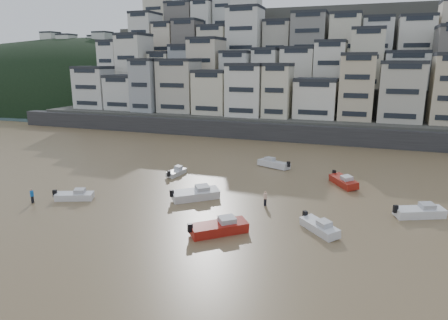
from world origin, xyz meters
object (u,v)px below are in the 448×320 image
at_px(boat_f, 176,171).
at_px(person_pink, 265,198).
at_px(boat_e, 344,180).
at_px(boat_a, 219,226).
at_px(boat_j, 74,195).
at_px(boat_c, 196,193).
at_px(boat_b, 319,225).
at_px(boat_d, 420,210).
at_px(person_blue, 32,196).
at_px(boat_h, 274,162).

xyz_separation_m(boat_f, person_pink, (15.03, -7.75, 0.30)).
xyz_separation_m(boat_e, person_pink, (-7.87, -10.81, 0.10)).
bearing_deg(boat_a, boat_j, 129.21).
xyz_separation_m(boat_c, boat_b, (14.86, -4.43, -0.15)).
relative_size(boat_j, boat_b, 0.95).
relative_size(boat_a, boat_f, 1.45).
relative_size(boat_d, person_blue, 3.23).
xyz_separation_m(boat_d, person_pink, (-16.10, -2.11, 0.10)).
xyz_separation_m(boat_j, person_pink, (21.70, 5.75, 0.22)).
height_order(boat_f, boat_b, boat_b).
xyz_separation_m(boat_f, boat_c, (6.83, -8.63, 0.26)).
height_order(boat_c, person_blue, person_blue).
bearing_deg(boat_e, boat_h, -151.52).
bearing_deg(boat_e, boat_j, -92.83).
bearing_deg(boat_c, boat_b, -57.45).
xyz_separation_m(boat_a, boat_j, (-19.47, 3.23, -0.17)).
xyz_separation_m(boat_d, boat_b, (-9.44, -7.42, -0.08)).
bearing_deg(boat_a, boat_f, 86.05).
bearing_deg(boat_d, person_pink, 162.78).
bearing_deg(boat_a, boat_b, -18.97).
relative_size(boat_b, person_pink, 2.88).
distance_m(boat_f, boat_e, 23.11).
height_order(boat_e, person_pink, person_pink).
bearing_deg(boat_c, boat_f, 87.52).
distance_m(boat_c, boat_b, 15.51).
bearing_deg(person_pink, boat_f, 152.73).
height_order(person_blue, person_pink, same).
relative_size(boat_c, boat_d, 1.08).
bearing_deg(boat_f, person_pink, -111.99).
relative_size(boat_a, boat_d, 1.07).
distance_m(boat_f, boat_h, 15.20).
bearing_deg(boat_a, person_pink, 34.65).
distance_m(boat_j, boat_e, 33.89).
distance_m(boat_c, person_blue, 18.85).
bearing_deg(boat_f, boat_j, 158.98).
bearing_deg(boat_b, boat_h, 159.59).
distance_m(boat_a, boat_f, 21.06).
relative_size(boat_a, person_pink, 3.46).
height_order(boat_h, boat_b, boat_h).
distance_m(boat_f, boat_b, 25.32).
bearing_deg(boat_b, boat_f, -164.71).
height_order(boat_j, boat_d, boat_d).
distance_m(boat_b, person_blue, 32.33).
bearing_deg(boat_h, boat_f, 59.15).
relative_size(boat_e, boat_b, 1.12).
bearing_deg(person_blue, boat_j, 33.66).
bearing_deg(person_blue, boat_h, 48.00).
height_order(boat_a, boat_b, boat_a).
distance_m(boat_f, boat_d, 31.64).
xyz_separation_m(boat_j, boat_b, (28.36, 0.44, 0.03)).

